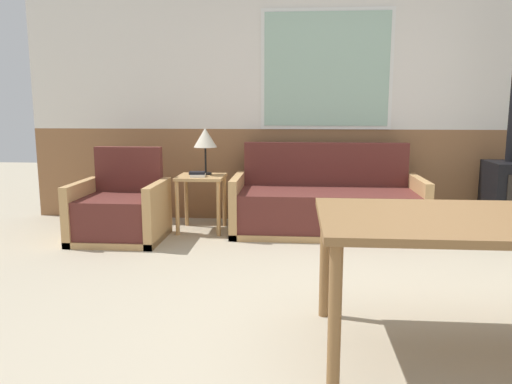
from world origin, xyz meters
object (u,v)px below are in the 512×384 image
couch (326,206)px  side_table (201,187)px  armchair (120,212)px  table_lamp (205,139)px  wood_stove (512,176)px

couch → side_table: (-1.27, -0.02, 0.19)m
armchair → table_lamp: (0.75, 0.49, 0.68)m
armchair → wood_stove: size_ratio=0.36×
table_lamp → wood_stove: (3.06, 0.01, -0.35)m
couch → wood_stove: 1.85m
wood_stove → couch: bearing=-177.5°
armchair → side_table: (0.71, 0.40, 0.20)m
armchair → table_lamp: size_ratio=1.82×
armchair → table_lamp: 1.12m
table_lamp → wood_stove: size_ratio=0.20×
armchair → couch: bearing=11.8°
couch → table_lamp: (-1.24, 0.07, 0.67)m
couch → wood_stove: size_ratio=0.77×
armchair → side_table: size_ratio=1.52×
side_table → table_lamp: size_ratio=1.20×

